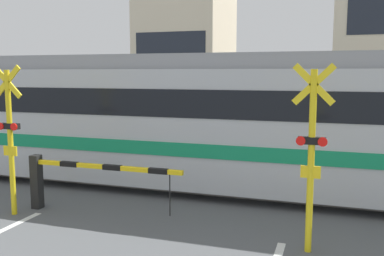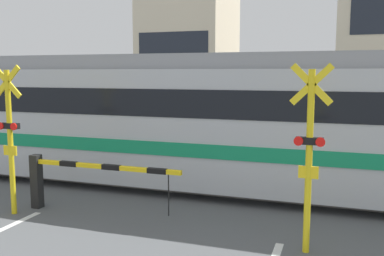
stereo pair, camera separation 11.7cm
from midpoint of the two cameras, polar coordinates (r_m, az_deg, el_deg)
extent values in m
cube|color=gray|center=(10.67, -0.73, -8.49)|extent=(50.00, 0.10, 0.08)
cube|color=gray|center=(11.99, 1.53, -6.71)|extent=(50.00, 0.10, 0.08)
cube|color=#B7BCC1|center=(11.08, -0.50, 0.52)|extent=(21.87, 2.78, 2.81)
cube|color=gray|center=(11.01, -0.51, 8.75)|extent=(21.65, 2.45, 0.36)
cube|color=#148C59|center=(11.14, -0.50, -1.63)|extent=(21.89, 2.84, 0.32)
cube|color=black|center=(11.03, -0.50, 3.79)|extent=(20.99, 2.82, 0.64)
cylinder|color=black|center=(15.41, -24.19, -2.90)|extent=(0.76, 0.12, 0.76)
cube|color=black|center=(10.03, -20.31, -6.74)|extent=(0.20, 0.20, 1.18)
cube|color=yellow|center=(8.98, -11.91, -5.10)|extent=(3.40, 0.09, 0.09)
cube|color=black|center=(9.43, -16.39, -4.64)|extent=(0.41, 0.10, 0.10)
cube|color=black|center=(8.90, -10.96, -5.19)|extent=(0.41, 0.10, 0.10)
cube|color=black|center=(8.46, -4.90, -5.74)|extent=(0.41, 0.10, 0.10)
cylinder|color=black|center=(8.49, -3.37, -8.96)|extent=(0.02, 0.02, 0.84)
cube|color=black|center=(13.66, 15.72, -2.87)|extent=(0.20, 0.20, 1.18)
cube|color=yellow|center=(13.76, 8.72, -0.69)|extent=(3.40, 0.09, 0.09)
cube|color=black|center=(13.65, 12.23, -0.84)|extent=(0.41, 0.10, 0.10)
cube|color=black|center=(13.79, 8.02, -0.66)|extent=(0.41, 0.10, 0.10)
cube|color=black|center=(14.01, 3.92, -0.48)|extent=(0.41, 0.10, 0.10)
cylinder|color=black|center=(14.14, 2.97, -2.32)|extent=(0.02, 0.02, 0.84)
cylinder|color=yellow|center=(9.61, -23.35, -1.91)|extent=(0.11, 0.11, 3.02)
cube|color=yellow|center=(9.50, -23.75, 5.66)|extent=(0.68, 0.04, 0.68)
cube|color=yellow|center=(9.50, -23.75, 5.66)|extent=(0.68, 0.04, 0.68)
cube|color=black|center=(9.56, -23.47, 0.23)|extent=(0.44, 0.12, 0.12)
cylinder|color=red|center=(9.62, -24.52, 0.22)|extent=(0.15, 0.03, 0.15)
cylinder|color=red|center=(9.39, -23.00, 0.14)|extent=(0.15, 0.03, 0.15)
cube|color=yellow|center=(9.62, -23.39, -2.82)|extent=(0.32, 0.03, 0.20)
cylinder|color=yellow|center=(7.22, 15.13, -4.49)|extent=(0.11, 0.11, 3.02)
cube|color=yellow|center=(7.07, 15.48, 5.63)|extent=(0.68, 0.04, 0.68)
cube|color=yellow|center=(7.07, 15.48, 5.63)|extent=(0.68, 0.04, 0.68)
cube|color=black|center=(7.15, 15.23, -1.64)|extent=(0.44, 0.12, 0.12)
cylinder|color=red|center=(7.09, 13.82, -1.68)|extent=(0.15, 0.03, 0.15)
cylinder|color=red|center=(7.07, 16.57, -1.79)|extent=(0.15, 0.03, 0.15)
cube|color=yellow|center=(7.23, 15.08, -5.69)|extent=(0.32, 0.03, 0.20)
cylinder|color=brown|center=(16.34, 7.51, -1.61)|extent=(0.13, 0.13, 0.84)
cylinder|color=brown|center=(16.32, 7.99, -1.63)|extent=(0.13, 0.13, 0.84)
cube|color=maroon|center=(16.23, 7.80, 0.99)|extent=(0.38, 0.22, 0.66)
sphere|color=tan|center=(16.19, 7.83, 2.58)|extent=(0.23, 0.23, 0.23)
cube|color=beige|center=(27.56, -0.76, 9.66)|extent=(5.02, 6.04, 8.08)
cube|color=#1E232D|center=(24.74, -3.10, 10.84)|extent=(4.22, 0.03, 1.62)
camera|label=1|loc=(0.06, -90.32, -0.04)|focal=40.00mm
camera|label=2|loc=(0.06, 89.68, 0.04)|focal=40.00mm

